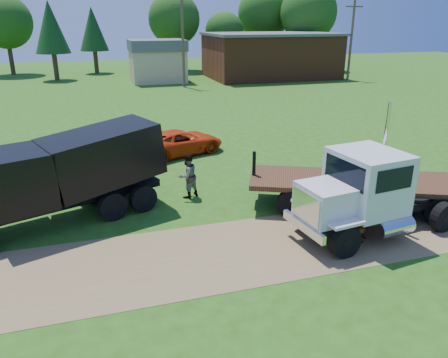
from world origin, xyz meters
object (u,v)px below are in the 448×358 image
object	(u,v)px
white_semi_tractor	(368,193)
flatbed_trailer	(359,186)
orange_pickup	(180,142)
spectator_a	(365,216)
black_dump_truck	(66,172)

from	to	relation	value
white_semi_tractor	flatbed_trailer	size ratio (longest dim) A/B	0.85
orange_pickup	flatbed_trailer	bearing A→B (deg)	-169.11
spectator_a	orange_pickup	bearing A→B (deg)	68.35
black_dump_truck	spectator_a	bearing A→B (deg)	-46.86
white_semi_tractor	orange_pickup	world-z (taller)	white_semi_tractor
orange_pickup	spectator_a	world-z (taller)	spectator_a
flatbed_trailer	spectator_a	distance (m)	2.73
spectator_a	black_dump_truck	bearing A→B (deg)	113.95
white_semi_tractor	orange_pickup	bearing A→B (deg)	102.90
flatbed_trailer	orange_pickup	bearing A→B (deg)	143.37
white_semi_tractor	black_dump_truck	world-z (taller)	white_semi_tractor
black_dump_truck	white_semi_tractor	bearing A→B (deg)	-43.97
black_dump_truck	flatbed_trailer	bearing A→B (deg)	-32.46
black_dump_truck	flatbed_trailer	distance (m)	10.99
white_semi_tractor	black_dump_truck	distance (m)	10.56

